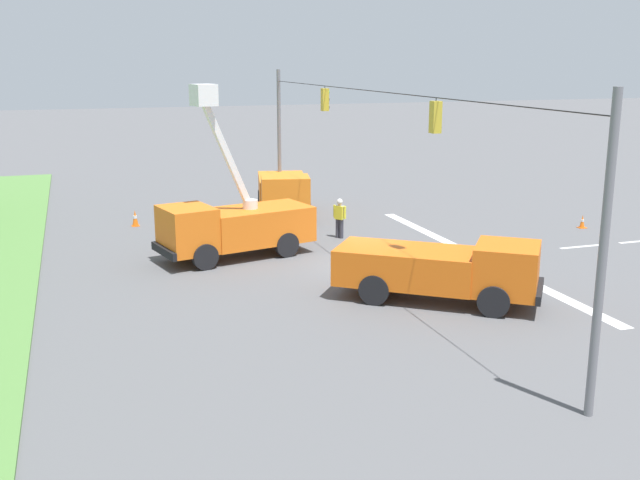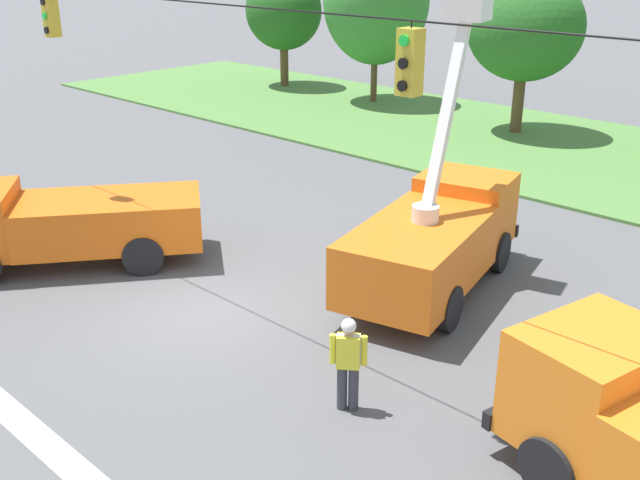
% 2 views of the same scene
% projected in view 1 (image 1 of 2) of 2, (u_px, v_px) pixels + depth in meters
% --- Properties ---
extents(ground_plane, '(200.00, 200.00, 0.00)m').
position_uv_depth(ground_plane, '(370.00, 266.00, 28.69)').
color(ground_plane, '#565659').
extents(lane_markings, '(17.60, 15.25, 0.01)m').
position_uv_depth(lane_markings, '(508.00, 253.00, 30.56)').
color(lane_markings, silver).
rests_on(lane_markings, ground).
extents(signal_gantry, '(26.20, 0.33, 7.20)m').
position_uv_depth(signal_gantry, '(371.00, 155.00, 27.73)').
color(signal_gantry, slate).
rests_on(signal_gantry, ground).
extents(utility_truck_bucket_lift, '(3.69, 6.55, 6.82)m').
position_uv_depth(utility_truck_bucket_lift, '(233.00, 223.00, 29.61)').
color(utility_truck_bucket_lift, orange).
rests_on(utility_truck_bucket_lift, ground).
extents(utility_truck_support_near, '(5.76, 6.64, 2.07)m').
position_uv_depth(utility_truck_support_near, '(442.00, 268.00, 24.28)').
color(utility_truck_support_near, orange).
rests_on(utility_truck_support_near, ground).
extents(utility_truck_support_far, '(6.44, 3.63, 2.29)m').
position_uv_depth(utility_truck_support_far, '(283.00, 192.00, 37.62)').
color(utility_truck_support_far, orange).
rests_on(utility_truck_support_far, ground).
extents(road_worker, '(0.54, 0.43, 1.77)m').
position_uv_depth(road_worker, '(340.00, 216.00, 32.96)').
color(road_worker, '#383842').
rests_on(road_worker, ground).
extents(traffic_cone_foreground_left, '(0.36, 0.36, 0.60)m').
position_uv_depth(traffic_cone_foreground_left, '(496.00, 250.00, 29.97)').
color(traffic_cone_foreground_left, orange).
rests_on(traffic_cone_foreground_left, ground).
extents(traffic_cone_mid_left, '(0.36, 0.36, 0.62)m').
position_uv_depth(traffic_cone_mid_left, '(582.00, 222.00, 35.07)').
color(traffic_cone_mid_left, orange).
rests_on(traffic_cone_mid_left, ground).
extents(traffic_cone_mid_right, '(0.36, 0.36, 0.77)m').
position_uv_depth(traffic_cone_mid_right, '(135.00, 218.00, 35.44)').
color(traffic_cone_mid_right, orange).
rests_on(traffic_cone_mid_right, ground).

